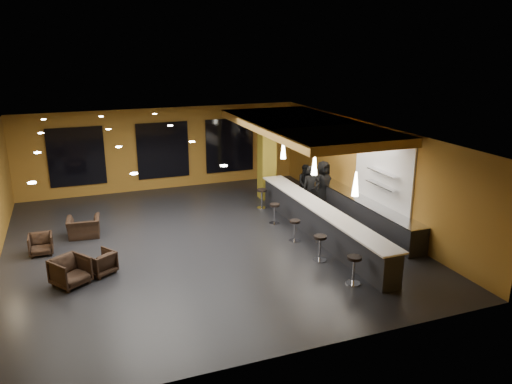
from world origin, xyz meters
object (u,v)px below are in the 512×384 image
object	(u,v)px
staff_a	(311,190)
armchair_c	(41,244)
staff_c	(323,184)
bar_stool_4	(262,196)
pendant_2	(283,149)
pendant_0	(356,184)
armchair_d	(84,227)
bar_counter	(320,223)
bar_stool_1	(320,245)
staff_b	(306,183)
armchair_a	(70,272)
bar_stool_0	(354,266)
column	(267,156)
prep_counter	(364,213)
bar_stool_3	(275,211)
pendant_1	(314,164)
bar_stool_2	(295,228)
armchair_b	(100,263)

from	to	relation	value
staff_a	armchair_c	distance (m)	9.32
staff_c	bar_stool_4	distance (m)	2.40
bar_stool_4	pendant_2	bearing A→B (deg)	-31.33
pendant_0	armchair_d	size ratio (longest dim) A/B	0.68
bar_counter	bar_stool_1	bearing A→B (deg)	-117.43
bar_stool_1	bar_stool_4	world-z (taller)	bar_stool_1
staff_b	pendant_0	bearing A→B (deg)	-80.18
armchair_a	bar_stool_0	distance (m)	7.46
bar_stool_1	staff_b	bearing A→B (deg)	67.79
column	staff_c	world-z (taller)	column
prep_counter	pendant_0	distance (m)	3.73
prep_counter	bar_stool_0	bearing A→B (deg)	-125.72
staff_b	bar_stool_3	bearing A→B (deg)	-115.37
armchair_a	bar_stool_3	distance (m)	7.21
pendant_2	staff_c	world-z (taller)	pendant_2
pendant_1	pendant_2	world-z (taller)	same
armchair_c	armchair_d	xyz separation A→B (m)	(1.28, 1.00, 0.02)
pendant_0	pendant_2	distance (m)	5.00
prep_counter	column	world-z (taller)	column
armchair_d	bar_stool_0	xyz separation A→B (m)	(6.50, -6.04, 0.17)
bar_counter	bar_stool_1	world-z (taller)	bar_counter
pendant_2	bar_stool_0	bearing A→B (deg)	-96.48
pendant_0	armchair_d	xyz separation A→B (m)	(-7.21, 4.77, -2.02)
bar_counter	prep_counter	bearing A→B (deg)	14.04
bar_stool_0	armchair_a	bearing A→B (deg)	159.52
bar_stool_4	armchair_c	bearing A→B (deg)	-168.12
armchair_c	bar_stool_2	distance (m)	7.79
bar_counter	armchair_a	xyz separation A→B (m)	(-7.70, -0.66, -0.12)
armchair_a	armchair_b	distance (m)	0.88
pendant_0	bar_stool_1	world-z (taller)	pendant_0
bar_counter	bar_stool_4	distance (m)	3.48
staff_c	staff_a	bearing A→B (deg)	-166.10
pendant_0	armchair_a	distance (m)	8.06
pendant_2	bar_stool_1	distance (m)	5.07
staff_b	bar_stool_1	size ratio (longest dim) A/B	1.92
column	pendant_1	world-z (taller)	column
armchair_b	staff_c	bearing A→B (deg)	167.01
staff_c	bar_stool_2	xyz separation A→B (m)	(-2.51, -2.82, -0.45)
staff_a	armchair_d	size ratio (longest dim) A/B	1.77
bar_stool_2	bar_stool_3	xyz separation A→B (m)	(0.03, 1.71, 0.01)
pendant_2	staff_b	size ratio (longest dim) A/B	0.47
pendant_0	armchair_d	distance (m)	8.88
pendant_2	armchair_c	world-z (taller)	pendant_2
bar_counter	bar_stool_4	world-z (taller)	bar_counter
armchair_c	bar_stool_4	world-z (taller)	bar_stool_4
armchair_a	bar_stool_0	size ratio (longest dim) A/B	1.06
staff_c	armchair_a	distance (m)	9.93
pendant_0	armchair_a	size ratio (longest dim) A/B	0.83
staff_b	bar_stool_0	world-z (taller)	staff_b
armchair_a	staff_b	bearing A→B (deg)	-8.86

